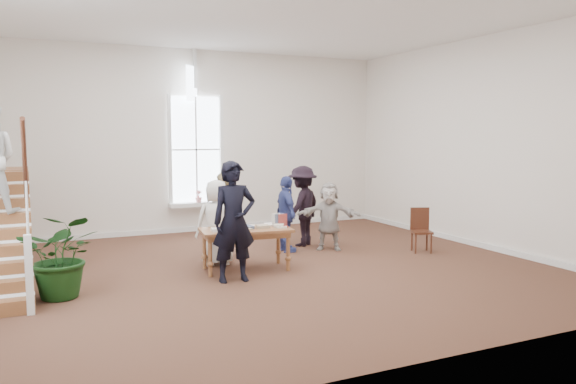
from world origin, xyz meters
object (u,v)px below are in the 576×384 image
person_yellow (223,215)px  floor_plant (63,256)px  police_officer (234,222)px  woman_cluster_c (329,216)px  woman_cluster_b (303,206)px  library_table (247,233)px  side_chair (421,228)px  elderly_woman (217,222)px  woman_cluster_a (286,214)px

person_yellow → floor_plant: (-3.04, -1.56, -0.21)m
police_officer → floor_plant: bearing=178.4°
woman_cluster_c → floor_plant: 5.47m
woman_cluster_b → woman_cluster_c: size_ratio=1.22×
library_table → woman_cluster_b: 2.46m
woman_cluster_c → floor_plant: woman_cluster_c is taller
woman_cluster_b → side_chair: (1.95, -1.61, -0.37)m
side_chair → elderly_woman: bearing=-165.6°
elderly_woman → woman_cluster_a: bearing=-157.0°
police_officer → woman_cluster_b: bearing=45.5°
woman_cluster_a → woman_cluster_c: (0.90, -0.20, -0.07)m
person_yellow → woman_cluster_b: (1.96, 0.45, 0.02)m
person_yellow → side_chair: 4.09m
side_chair → library_table: bearing=-157.6°
police_officer → person_yellow: police_officer is taller
woman_cluster_c → floor_plant: size_ratio=1.12×
person_yellow → floor_plant: size_ratio=1.33×
elderly_woman → side_chair: elderly_woman is taller
woman_cluster_a → woman_cluster_b: 0.75m
elderly_woman → person_yellow: size_ratio=0.94×
elderly_woman → woman_cluster_a: (1.66, 0.50, -0.01)m
library_table → woman_cluster_a: woman_cluster_a is taller
police_officer → floor_plant: size_ratio=1.57×
woman_cluster_b → person_yellow: bearing=-21.2°
library_table → side_chair: 3.84m
woman_cluster_a → woman_cluster_c: woman_cluster_a is taller
elderly_woman → woman_cluster_a: size_ratio=1.02×
library_table → floor_plant: 3.14m
person_yellow → side_chair: person_yellow is taller
person_yellow → woman_cluster_c: 2.27m
library_table → floor_plant: size_ratio=1.32×
police_officer → library_table: bearing=56.6°
person_yellow → woman_cluster_a: (1.36, 0.00, -0.06)m
library_table → person_yellow: bearing=100.7°
police_officer → woman_cluster_b: police_officer is taller
woman_cluster_a → side_chair: bearing=-109.3°
police_officer → side_chair: 4.38m
woman_cluster_c → side_chair: woman_cluster_c is taller
library_table → woman_cluster_c: woman_cluster_c is taller
police_officer → elderly_woman: bearing=87.9°
library_table → woman_cluster_c: size_ratio=1.18×
elderly_woman → person_yellow: (0.30, 0.50, 0.05)m
side_chair → woman_cluster_b: bearing=163.7°
floor_plant → side_chair: 6.96m
library_table → woman_cluster_c: 2.37m
woman_cluster_a → floor_plant: 4.67m
police_officer → woman_cluster_a: size_ratio=1.27×
library_table → woman_cluster_a: size_ratio=1.07×
woman_cluster_c → side_chair: 1.92m
woman_cluster_c → woman_cluster_b: bearing=146.1°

